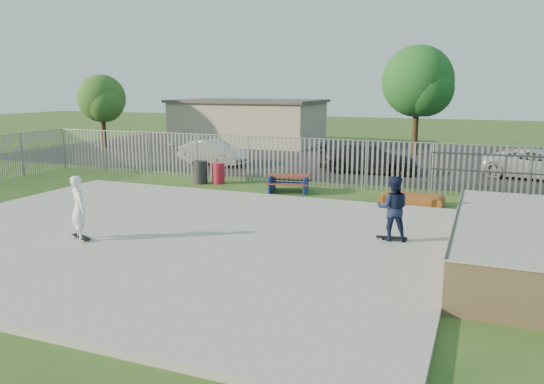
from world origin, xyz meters
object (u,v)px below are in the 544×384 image
at_px(funbox, 412,200).
at_px(car_dark, 367,158).
at_px(trash_bin_red, 218,173).
at_px(picnic_table, 289,183).
at_px(tree_left, 102,99).
at_px(tree_mid, 418,81).
at_px(car_white, 539,164).
at_px(trash_bin_grey, 201,172).
at_px(skater_navy, 393,208).
at_px(skater_white, 79,208).
at_px(car_silver, 214,152).

distance_m(funbox, car_dark, 7.09).
xyz_separation_m(trash_bin_red, car_dark, (5.37, 5.24, 0.27)).
xyz_separation_m(picnic_table, funbox, (4.86, -0.58, -0.17)).
height_order(tree_left, tree_mid, tree_mid).
height_order(car_dark, car_white, car_dark).
xyz_separation_m(trash_bin_grey, tree_left, (-12.96, 9.57, 2.83)).
height_order(trash_bin_grey, skater_navy, skater_navy).
xyz_separation_m(picnic_table, skater_navy, (5.02, -5.78, 0.65)).
bearing_deg(skater_white, skater_navy, -123.88).
height_order(tree_mid, skater_navy, tree_mid).
bearing_deg(funbox, trash_bin_red, 174.60).
bearing_deg(car_silver, skater_navy, -123.42).
height_order(car_white, tree_mid, tree_mid).
height_order(car_dark, tree_left, tree_left).
distance_m(tree_mid, skater_white, 23.58).
xyz_separation_m(funbox, car_dark, (-2.96, 6.42, 0.53)).
height_order(funbox, trash_bin_grey, trash_bin_grey).
bearing_deg(tree_mid, trash_bin_red, -116.46).
distance_m(car_dark, tree_left, 19.65).
relative_size(funbox, trash_bin_red, 2.11).
xyz_separation_m(picnic_table, tree_mid, (3.10, 13.81, 4.07)).
bearing_deg(trash_bin_grey, tree_left, 143.55).
bearing_deg(trash_bin_grey, tree_mid, 61.55).
bearing_deg(tree_mid, picnic_table, -102.67).
relative_size(car_dark, tree_mid, 0.73).
xyz_separation_m(funbox, tree_mid, (-1.75, 14.39, 4.24)).
relative_size(car_white, tree_mid, 0.74).
height_order(trash_bin_red, tree_mid, tree_mid).
bearing_deg(tree_mid, funbox, -83.06).
bearing_deg(trash_bin_grey, car_silver, 112.26).
relative_size(skater_navy, skater_white, 1.00).
height_order(car_dark, tree_mid, tree_mid).
height_order(trash_bin_grey, skater_white, skater_white).
height_order(skater_navy, skater_white, same).
relative_size(tree_left, tree_mid, 0.75).
distance_m(tree_left, skater_navy, 27.26).
relative_size(tree_left, skater_white, 2.89).
distance_m(car_white, skater_navy, 13.44).
height_order(picnic_table, car_silver, car_silver).
bearing_deg(tree_mid, car_silver, -138.16).
bearing_deg(skater_navy, picnic_table, -58.58).
xyz_separation_m(tree_mid, skater_navy, (1.92, -19.59, -3.42)).
height_order(car_silver, skater_navy, skater_navy).
relative_size(trash_bin_red, trash_bin_grey, 0.90).
relative_size(car_white, tree_left, 0.98).
height_order(trash_bin_red, tree_left, tree_left).
bearing_deg(tree_left, trash_bin_red, -34.22).
xyz_separation_m(car_dark, tree_left, (-19.05, 4.07, 2.60)).
distance_m(car_dark, car_white, 7.64).
height_order(trash_bin_red, skater_navy, skater_navy).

